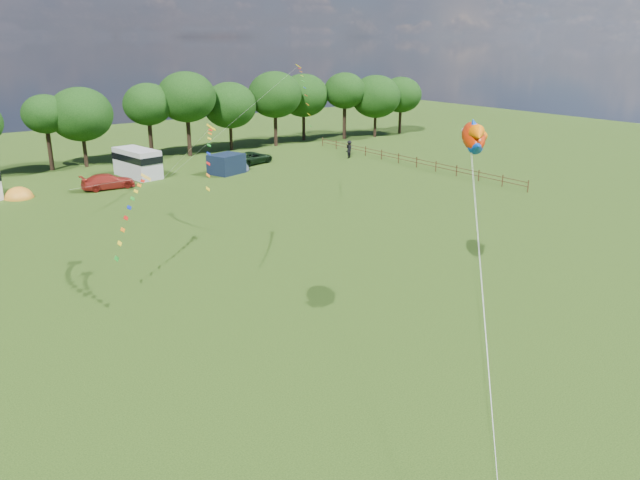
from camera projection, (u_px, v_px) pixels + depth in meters
ground_plane at (426, 370)px, 27.85m from camera, size 180.00×180.00×0.00m
tree_line at (114, 109)px, 71.02m from camera, size 102.98×10.98×10.27m
fence at (407, 159)px, 72.08m from camera, size 0.12×33.12×1.20m
car_c at (108, 181)px, 60.85m from camera, size 5.00×2.31×1.47m
car_d at (253, 158)px, 72.95m from camera, size 5.66×3.53×1.43m
campervan_c at (137, 162)px, 65.87m from camera, size 3.48×6.37×2.96m
tent_orange at (19, 198)px, 57.56m from camera, size 2.60×2.85×2.04m
tent_greyblue at (234, 170)px, 69.65m from camera, size 3.36×3.68×2.50m
awning_navy at (226, 164)px, 67.60m from camera, size 4.05×3.64×2.11m
fish_kite at (474, 137)px, 33.14m from camera, size 3.14×3.39×1.96m
streamer_kite_b at (134, 203)px, 37.63m from camera, size 4.27×4.81×3.84m
streamer_kite_c at (210, 146)px, 34.92m from camera, size 3.09×4.99×2.80m
walker_a at (348, 151)px, 76.25m from camera, size 0.94×0.76×1.67m
walker_b at (349, 148)px, 77.99m from camera, size 1.32×1.14×1.87m
streamer_kite_d at (303, 85)px, 47.36m from camera, size 2.51×5.03×4.25m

